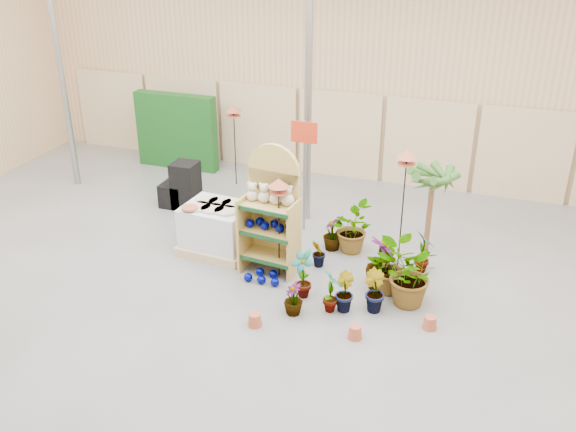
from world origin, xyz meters
name	(u,v)px	position (x,y,z in m)	size (l,w,h in m)	color
room	(257,158)	(0.00, 0.91, 2.21)	(15.20, 12.10, 4.70)	#616160
display_shelf	(272,214)	(0.04, 1.44, 1.02)	(0.99, 0.68, 2.24)	#AC9248
teddy_bears	(271,195)	(0.07, 1.34, 1.42)	(0.83, 0.22, 0.35)	beige
gazing_balls_shelf	(270,225)	(0.04, 1.31, 0.88)	(0.82, 0.28, 0.16)	#00045E
gazing_balls_floor	(264,277)	(0.06, 0.94, 0.07)	(0.63, 0.39, 0.15)	#00045E
pallet_stack	(217,228)	(-1.12, 1.67, 0.45)	(1.33, 1.14, 0.93)	tan
charcoal_planters	(182,189)	(-2.62, 3.15, 0.42)	(0.80, 0.50, 1.00)	black
trellis_stock	(177,131)	(-3.80, 5.20, 0.90)	(2.00, 0.30, 1.80)	#124815
offer_sign	(304,154)	(0.10, 2.98, 1.57)	(0.50, 0.08, 2.20)	gray
bird_table_front	(279,186)	(0.25, 1.20, 1.66)	(0.34, 0.34, 1.79)	black
bird_table_right	(407,159)	(2.10, 2.22, 2.00)	(0.34, 0.34, 2.15)	black
bird_table_back	(234,111)	(-2.06, 4.66, 1.71)	(0.34, 0.34, 1.84)	black
palm	(433,176)	(2.48, 2.94, 1.46)	(0.70, 0.70, 1.71)	brown
potted_plant_0	(303,274)	(0.83, 0.71, 0.41)	(0.44, 0.30, 0.83)	#306021
potted_plant_1	(344,292)	(1.54, 0.56, 0.32)	(0.35, 0.29, 0.64)	#306021
potted_plant_2	(391,267)	(2.13, 1.35, 0.45)	(0.81, 0.70, 0.90)	#306021
potted_plant_3	(381,264)	(1.96, 1.36, 0.46)	(0.52, 0.52, 0.92)	#306021
potted_plant_4	(423,251)	(2.53, 2.12, 0.40)	(0.43, 0.29, 0.81)	#306021
potted_plant_5	(319,253)	(0.80, 1.70, 0.27)	(0.30, 0.24, 0.54)	#306021
potted_plant_6	(350,228)	(1.16, 2.48, 0.45)	(0.82, 0.71, 0.91)	#306021
potted_plant_7	(293,299)	(0.85, 0.19, 0.27)	(0.30, 0.30, 0.54)	#306021
potted_plant_8	(331,291)	(1.37, 0.44, 0.38)	(0.40, 0.27, 0.76)	#306021
potted_plant_9	(374,291)	(1.98, 0.70, 0.34)	(0.37, 0.30, 0.68)	#306021
potted_plant_10	(407,276)	(2.43, 1.02, 0.53)	(0.95, 0.83, 1.06)	#306021
potted_plant_11	(332,234)	(0.84, 2.40, 0.31)	(0.35, 0.35, 0.62)	#306021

